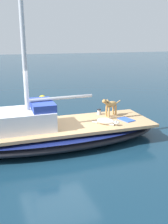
{
  "coord_description": "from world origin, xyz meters",
  "views": [
    {
      "loc": [
        -7.73,
        2.07,
        3.37
      ],
      "look_at": [
        0.0,
        -1.0,
        1.01
      ],
      "focal_mm": 40.42,
      "sensor_mm": 36.0,
      "label": 1
    }
  ],
  "objects_px": {
    "deck_towel": "(126,120)",
    "mooring_buoy": "(42,99)",
    "sailboat_main": "(56,134)",
    "deck_winch": "(99,112)",
    "dog_white": "(107,121)",
    "dog_tan": "(110,105)"
  },
  "relations": [
    {
      "from": "dog_white",
      "to": "mooring_buoy",
      "type": "bearing_deg",
      "value": 6.74
    },
    {
      "from": "dog_white",
      "to": "mooring_buoy",
      "type": "xyz_separation_m",
      "value": [
        6.47,
        0.76,
        -0.55
      ]
    },
    {
      "from": "sailboat_main",
      "to": "dog_tan",
      "type": "bearing_deg",
      "value": -82.53
    },
    {
      "from": "mooring_buoy",
      "to": "dog_white",
      "type": "bearing_deg",
      "value": -173.26
    },
    {
      "from": "dog_tan",
      "to": "deck_towel",
      "type": "xyz_separation_m",
      "value": [
        -0.65,
        -0.31,
        -0.41
      ]
    },
    {
      "from": "sailboat_main",
      "to": "deck_winch",
      "type": "relative_size",
      "value": 35.06
    },
    {
      "from": "sailboat_main",
      "to": "dog_white",
      "type": "relative_size",
      "value": 9.74
    },
    {
      "from": "dog_tan",
      "to": "deck_winch",
      "type": "bearing_deg",
      "value": 42.36
    },
    {
      "from": "dog_tan",
      "to": "mooring_buoy",
      "type": "height_order",
      "value": "dog_tan"
    },
    {
      "from": "dog_white",
      "to": "deck_towel",
      "type": "relative_size",
      "value": 1.35
    },
    {
      "from": "sailboat_main",
      "to": "mooring_buoy",
      "type": "relative_size",
      "value": 16.73
    },
    {
      "from": "dog_tan",
      "to": "deck_towel",
      "type": "height_order",
      "value": "dog_tan"
    },
    {
      "from": "sailboat_main",
      "to": "dog_tan",
      "type": "distance_m",
      "value": 2.31
    },
    {
      "from": "dog_tan",
      "to": "deck_winch",
      "type": "xyz_separation_m",
      "value": [
        0.33,
        0.3,
        -0.32
      ]
    },
    {
      "from": "sailboat_main",
      "to": "deck_winch",
      "type": "distance_m",
      "value": 2.0
    },
    {
      "from": "deck_towel",
      "to": "mooring_buoy",
      "type": "bearing_deg",
      "value": 14.58
    },
    {
      "from": "deck_winch",
      "to": "deck_towel",
      "type": "bearing_deg",
      "value": -148.21
    },
    {
      "from": "dog_white",
      "to": "dog_tan",
      "type": "distance_m",
      "value": 1.06
    },
    {
      "from": "dog_tan",
      "to": "sailboat_main",
      "type": "bearing_deg",
      "value": 97.47
    },
    {
      "from": "deck_towel",
      "to": "deck_winch",
      "type": "bearing_deg",
      "value": 31.79
    },
    {
      "from": "dog_white",
      "to": "mooring_buoy",
      "type": "height_order",
      "value": "dog_white"
    },
    {
      "from": "dog_tan",
      "to": "mooring_buoy",
      "type": "distance_m",
      "value": 5.84
    }
  ]
}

